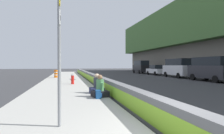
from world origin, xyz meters
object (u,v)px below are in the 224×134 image
at_px(parked_car_third, 211,68).
at_px(parked_car_midline, 156,70).
at_px(construction_barrel, 56,74).
at_px(parked_car_far, 141,67).
at_px(seated_person_foreground, 100,90).
at_px(fire_hydrant, 73,79).
at_px(parked_car_fourth, 178,68).
at_px(backpack, 98,94).
at_px(route_sign_post, 59,47).
at_px(seated_person_middle, 97,87).

height_order(parked_car_third, parked_car_midline, parked_car_third).
distance_m(construction_barrel, parked_car_far, 19.47).
relative_size(seated_person_foreground, parked_car_third, 0.22).
bearing_deg(fire_hydrant, parked_car_third, -86.64).
xyz_separation_m(parked_car_fourth, parked_car_far, (12.78, 0.14, 0.00)).
bearing_deg(backpack, parked_car_midline, -33.30).
height_order(route_sign_post, parked_car_fourth, route_sign_post).
bearing_deg(parked_car_fourth, route_sign_post, 139.60).
distance_m(seated_person_foreground, backpack, 0.53).
bearing_deg(construction_barrel, seated_person_middle, -167.83).
xyz_separation_m(route_sign_post, fire_hydrant, (10.72, -0.64, -1.62)).
distance_m(route_sign_post, parked_car_far, 33.80).
bearing_deg(parked_car_fourth, seated_person_foreground, 135.47).
relative_size(route_sign_post, seated_person_middle, 3.26).
bearing_deg(parked_car_third, fire_hydrant, 93.36).
relative_size(construction_barrel, parked_car_far, 0.18).
distance_m(fire_hydrant, seated_person_foreground, 6.62).
bearing_deg(fire_hydrant, seated_person_foreground, -169.86).
distance_m(construction_barrel, parked_car_third, 17.77).
distance_m(seated_person_foreground, parked_car_third, 15.06).
bearing_deg(parked_car_far, parked_car_fourth, -179.36).
relative_size(backpack, parked_car_third, 0.08).
height_order(backpack, parked_car_midline, parked_car_midline).
height_order(route_sign_post, seated_person_middle, route_sign_post).
xyz_separation_m(fire_hydrant, seated_person_middle, (-5.22, -1.21, -0.10)).
height_order(backpack, parked_car_third, parked_car_third).
bearing_deg(parked_car_fourth, backpack, 136.11).
height_order(route_sign_post, parked_car_midline, route_sign_post).
xyz_separation_m(fire_hydrant, seated_person_foreground, (-6.51, -1.16, -0.10)).
relative_size(fire_hydrant, parked_car_far, 0.17).
distance_m(route_sign_post, backpack, 4.48).
relative_size(seated_person_middle, parked_car_third, 0.22).
height_order(parked_car_fourth, parked_car_far, same).
bearing_deg(route_sign_post, construction_barrel, 3.31).
bearing_deg(route_sign_post, parked_car_fourth, -40.40).
relative_size(backpack, construction_barrel, 0.42).
bearing_deg(parked_car_fourth, parked_car_third, 179.53).
bearing_deg(construction_barrel, parked_car_far, -54.96).
bearing_deg(seated_person_foreground, fire_hydrant, 10.14).
xyz_separation_m(route_sign_post, parked_car_far, (30.37, -14.82, -0.86)).
height_order(route_sign_post, fire_hydrant, route_sign_post).
distance_m(route_sign_post, seated_person_foreground, 4.89).
height_order(seated_person_middle, parked_car_third, parked_car_third).
bearing_deg(parked_car_midline, parked_car_fourth, 179.90).
relative_size(route_sign_post, seated_person_foreground, 3.25).
relative_size(seated_person_middle, parked_car_fourth, 0.21).
xyz_separation_m(backpack, parked_car_far, (26.64, -13.19, 1.02)).
distance_m(parked_car_fourth, parked_car_midline, 6.47).
xyz_separation_m(fire_hydrant, parked_car_far, (19.65, -14.19, 0.77)).
height_order(fire_hydrant, backpack, fire_hydrant).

